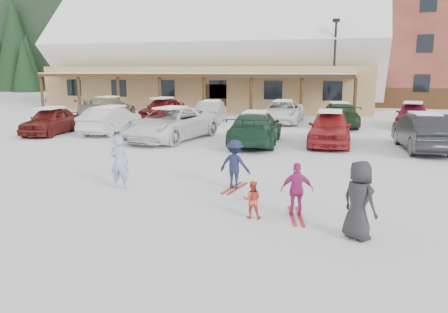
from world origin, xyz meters
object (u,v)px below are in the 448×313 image
(day_lodge, at_px, (211,63))
(toddler_red, at_px, (252,200))
(parked_car_2, at_px, (171,124))
(parked_car_4, at_px, (330,128))
(child_magenta, at_px, (297,190))
(parked_car_9, at_px, (212,112))
(parked_car_1, at_px, (111,120))
(bystander_dark, at_px, (359,200))
(parked_car_5, at_px, (423,132))
(parked_car_11, at_px, (339,115))
(parked_car_8, at_px, (162,109))
(child_navy, at_px, (235,164))
(parked_car_12, at_px, (412,115))
(parked_car_10, at_px, (283,112))
(parked_car_0, at_px, (51,121))
(parked_car_3, at_px, (255,128))
(parked_car_7, at_px, (108,108))
(lamp_post, at_px, (334,62))

(day_lodge, bearing_deg, toddler_red, -69.94)
(parked_car_2, xyz_separation_m, parked_car_4, (7.38, 0.74, -0.02))
(toddler_red, xyz_separation_m, child_magenta, (0.95, 0.38, 0.20))
(parked_car_9, bearing_deg, parked_car_1, 50.14)
(bystander_dark, height_order, parked_car_5, bystander_dark)
(parked_car_2, bearing_deg, parked_car_5, 11.55)
(parked_car_11, bearing_deg, parked_car_1, 19.44)
(parked_car_8, bearing_deg, parked_car_5, -22.89)
(day_lodge, bearing_deg, child_navy, -70.32)
(toddler_red, distance_m, parked_car_12, 19.11)
(child_navy, height_order, parked_car_10, parked_car_10)
(parked_car_0, relative_size, parked_car_11, 0.83)
(toddler_red, distance_m, child_magenta, 1.04)
(parked_car_3, distance_m, parked_car_7, 14.34)
(lamp_post, height_order, parked_car_11, lamp_post)
(day_lodge, bearing_deg, parked_car_0, -97.77)
(parked_car_9, xyz_separation_m, parked_car_10, (4.37, 1.15, 0.01))
(parked_car_10, bearing_deg, parked_car_2, -116.65)
(toddler_red, distance_m, parked_car_11, 17.48)
(parked_car_5, bearing_deg, child_magenta, 61.69)
(parked_car_4, relative_size, parked_car_11, 0.92)
(lamp_post, relative_size, parked_car_3, 1.36)
(child_navy, relative_size, parked_car_10, 0.27)
(bystander_dark, bearing_deg, parked_car_1, -0.52)
(bystander_dark, distance_m, parked_car_5, 11.26)
(lamp_post, xyz_separation_m, parked_car_10, (-2.77, -5.85, -3.16))
(child_navy, bearing_deg, day_lodge, -62.23)
(lamp_post, height_order, child_magenta, lamp_post)
(bystander_dark, xyz_separation_m, parked_car_8, (-12.57, 18.22, -0.05))
(parked_car_12, bearing_deg, parked_car_4, -110.61)
(parked_car_9, bearing_deg, child_navy, 101.52)
(parked_car_8, bearing_deg, parked_car_11, 1.82)
(lamp_post, distance_m, parked_car_0, 19.98)
(parked_car_1, relative_size, parked_car_8, 0.99)
(parked_car_7, bearing_deg, parked_car_12, -177.29)
(toddler_red, relative_size, parked_car_12, 0.20)
(parked_car_3, distance_m, parked_car_12, 11.35)
(lamp_post, xyz_separation_m, parked_car_1, (-10.75, -13.09, -3.16))
(parked_car_8, relative_size, parked_car_11, 0.89)
(bystander_dark, xyz_separation_m, parked_car_11, (-1.07, 18.05, -0.08))
(parked_car_2, height_order, parked_car_12, parked_car_2)
(parked_car_5, xyz_separation_m, parked_car_12, (0.46, 7.99, -0.04))
(child_magenta, relative_size, parked_car_0, 0.31)
(toddler_red, height_order, parked_car_9, parked_car_9)
(parked_car_7, distance_m, parked_car_10, 12.05)
(parked_car_1, bearing_deg, parked_car_2, 162.32)
(child_magenta, relative_size, parked_car_1, 0.29)
(parked_car_7, relative_size, parked_car_8, 1.18)
(toddler_red, relative_size, parked_car_4, 0.19)
(parked_car_8, bearing_deg, parked_car_2, -60.00)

